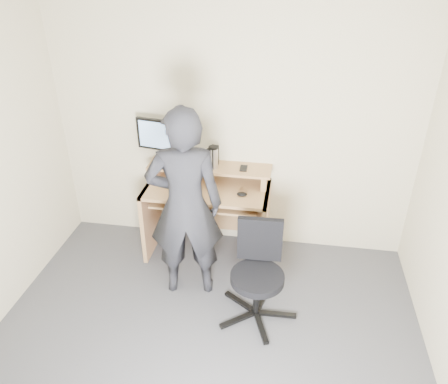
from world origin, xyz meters
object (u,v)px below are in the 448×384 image
(monitor, at_px, (160,138))
(office_chair, at_px, (258,268))
(desk, at_px, (209,202))
(person, at_px, (185,206))

(monitor, relative_size, office_chair, 0.57)
(office_chair, bearing_deg, desk, 122.46)
(monitor, distance_m, office_chair, 1.55)
(desk, xyz_separation_m, office_chair, (0.58, -0.84, -0.09))
(monitor, bearing_deg, office_chair, -30.33)
(monitor, xyz_separation_m, office_chair, (1.04, -0.89, -0.72))
(monitor, bearing_deg, person, -49.90)
(person, bearing_deg, monitor, -70.98)
(desk, height_order, office_chair, desk)
(office_chair, distance_m, person, 0.80)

